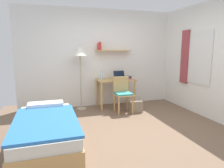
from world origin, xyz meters
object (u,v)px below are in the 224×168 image
at_px(desk_chair, 123,92).
at_px(handbag, 136,107).
at_px(water_bottle, 101,75).
at_px(book_stack, 128,77).
at_px(bed, 46,131).
at_px(standing_lamp, 80,54).
at_px(desk, 116,84).
at_px(laptop, 119,77).

height_order(desk_chair, handbag, desk_chair).
height_order(water_bottle, book_stack, water_bottle).
distance_m(desk_chair, water_bottle, 0.74).
relative_size(bed, standing_lamp, 1.15).
distance_m(bed, desk_chair, 2.23).
bearing_deg(handbag, standing_lamp, 150.35).
bearing_deg(bed, book_stack, 39.65).
bearing_deg(desk, bed, -134.89).
height_order(desk, standing_lamp, standing_lamp).
bearing_deg(desk, desk_chair, -88.81).
xyz_separation_m(bed, handbag, (2.11, 1.14, -0.09)).
height_order(desk, water_bottle, water_bottle).
bearing_deg(laptop, desk_chair, -101.12).
bearing_deg(bed, desk_chair, 35.50).
bearing_deg(desk_chair, standing_lamp, 149.42).
bearing_deg(desk_chair, water_bottle, 129.98).
xyz_separation_m(desk, handbag, (0.31, -0.67, -0.46)).
bearing_deg(laptop, desk, -171.44).
bearing_deg(book_stack, laptop, 164.57).
bearing_deg(desk, book_stack, -7.22).
distance_m(desk, water_bottle, 0.48).
relative_size(standing_lamp, book_stack, 7.29).
relative_size(desk, handbag, 2.27).
xyz_separation_m(desk, standing_lamp, (-0.93, 0.04, 0.81)).
bearing_deg(laptop, handbag, -73.76).
bearing_deg(handbag, bed, -151.71).
xyz_separation_m(laptop, water_bottle, (-0.51, -0.04, 0.06)).
xyz_separation_m(book_stack, handbag, (-0.01, -0.62, -0.64)).
height_order(bed, handbag, bed).
height_order(water_bottle, handbag, water_bottle).
distance_m(bed, standing_lamp, 2.35).
xyz_separation_m(water_bottle, handbag, (0.71, -0.64, -0.72)).
bearing_deg(book_stack, bed, -140.35).
relative_size(standing_lamp, handbag, 3.65).
distance_m(desk_chair, handbag, 0.48).
relative_size(water_bottle, handbag, 0.53).
height_order(desk_chair, water_bottle, water_bottle).
bearing_deg(standing_lamp, bed, -115.15).
bearing_deg(laptop, book_stack, -15.43).
bearing_deg(book_stack, handbag, -91.35).
bearing_deg(water_bottle, desk_chair, -50.02).
bearing_deg(laptop, standing_lamp, 178.67).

